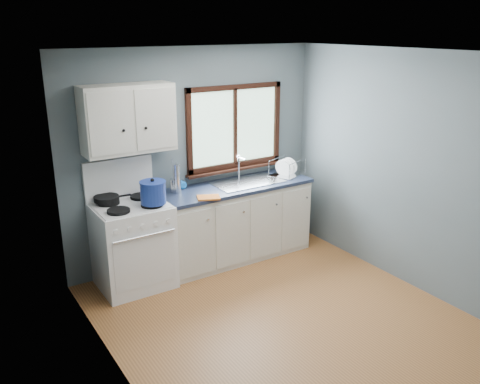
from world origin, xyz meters
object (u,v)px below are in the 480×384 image
skillet (107,198)px  dish_rack (287,171)px  utensil_crock (175,185)px  thermos (177,179)px  sink (247,187)px  base_cabinets (235,225)px  stockpot (153,192)px  gas_range (133,243)px

skillet → dish_rack: size_ratio=0.79×
skillet → utensil_crock: (0.79, -0.01, 0.01)m
utensil_crock → thermos: (-0.00, -0.04, 0.09)m
skillet → thermos: 0.79m
sink → utensil_crock: utensil_crock is taller
base_cabinets → dish_rack: dish_rack is taller
skillet → stockpot: size_ratio=1.45×
thermos → base_cabinets: bearing=-6.9°
sink → gas_range: bearing=-179.3°
skillet → base_cabinets: bearing=-3.3°
sink → dish_rack: sink is taller
gas_range → base_cabinets: 1.31m
base_cabinets → skillet: (-1.49, 0.14, 0.58)m
gas_range → utensil_crock: size_ratio=3.45×
stockpot → gas_range: bearing=139.6°
skillet → utensil_crock: utensil_crock is taller
utensil_crock → stockpot: bearing=-142.0°
dish_rack → utensil_crock: bearing=153.5°
base_cabinets → skillet: skillet is taller
sink → dish_rack: bearing=-0.5°
utensil_crock → sink: bearing=-8.2°
dish_rack → stockpot: bearing=164.1°
base_cabinets → skillet: size_ratio=4.64×
sink → thermos: bearing=174.4°
sink → dish_rack: 0.60m
base_cabinets → stockpot: bearing=-170.5°
sink → thermos: 0.92m
base_cabinets → utensil_crock: bearing=169.8°
utensil_crock → thermos: utensil_crock is taller
stockpot → thermos: size_ratio=0.82×
skillet → dish_rack: bearing=-1.6°
base_cabinets → dish_rack: (0.77, -0.01, 0.57)m
sink → thermos: (-0.89, 0.09, 0.23)m
utensil_crock → dish_rack: 1.48m
base_cabinets → utensil_crock: (-0.71, 0.13, 0.59)m
utensil_crock → dish_rack: (1.47, -0.13, -0.02)m
base_cabinets → dish_rack: bearing=-0.4°
gas_range → sink: bearing=0.7°
gas_range → skillet: gas_range is taller
stockpot → utensil_crock: 0.51m
base_cabinets → thermos: thermos is taller
gas_range → thermos: gas_range is taller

